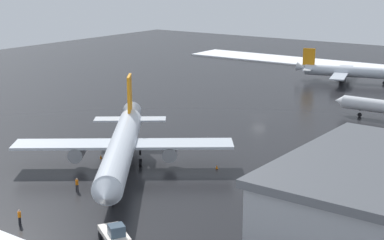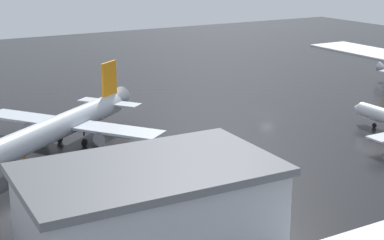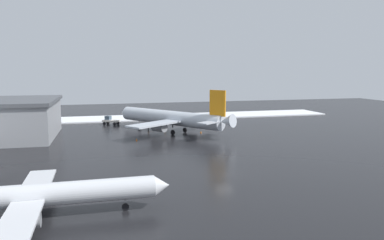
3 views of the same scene
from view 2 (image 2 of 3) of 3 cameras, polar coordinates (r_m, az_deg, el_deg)
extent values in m
plane|color=black|center=(107.79, 7.33, 0.52)|extent=(240.00, 240.00, 0.00)
cylinder|color=silver|center=(89.12, -12.81, -0.68)|extent=(27.05, 21.15, 3.51)
cone|color=silver|center=(102.47, -7.23, 2.15)|extent=(4.74, 4.59, 3.41)
cube|color=silver|center=(87.08, -7.10, -1.00)|extent=(11.60, 13.51, 0.37)
cylinder|color=gray|center=(88.01, -8.40, -1.57)|extent=(4.05, 3.74, 2.06)
cube|color=silver|center=(96.63, -15.75, 0.23)|extent=(11.60, 13.51, 0.37)
cylinder|color=gray|center=(95.26, -14.94, -0.58)|extent=(4.05, 3.74, 2.06)
cube|color=orange|center=(99.56, -8.04, 3.96)|extent=(3.55, 2.74, 5.78)
cube|color=silver|center=(98.74, -6.48, 1.52)|extent=(5.10, 5.58, 0.25)
cube|color=silver|center=(101.94, -9.49, 1.86)|extent=(5.10, 5.58, 0.25)
cylinder|color=black|center=(81.65, -17.25, -3.72)|extent=(0.25, 0.25, 0.72)
cylinder|color=black|center=(82.15, -17.16, -4.71)|extent=(1.13, 0.96, 1.14)
cylinder|color=black|center=(90.68, -10.44, -1.27)|extent=(0.25, 0.25, 0.72)
cylinder|color=black|center=(91.13, -10.39, -2.17)|extent=(1.13, 0.96, 1.14)
cylinder|color=black|center=(93.24, -12.75, -0.92)|extent=(0.25, 0.25, 0.72)
cylinder|color=black|center=(93.68, -12.69, -1.80)|extent=(1.13, 0.96, 1.14)
cone|color=silver|center=(105.84, 15.76, 1.16)|extent=(2.34, 1.74, 2.33)
cylinder|color=black|center=(103.39, 17.31, 0.06)|extent=(0.17, 0.17, 0.50)
cylinder|color=black|center=(103.67, 17.27, -0.50)|extent=(0.26, 0.79, 0.79)
cone|color=silver|center=(141.25, 18.04, 4.86)|extent=(2.77, 3.13, 2.47)
cylinder|color=black|center=(84.46, -15.95, -4.13)|extent=(0.16, 0.16, 0.85)
cylinder|color=black|center=(84.63, -15.90, -4.09)|extent=(0.16, 0.16, 0.85)
cylinder|color=orange|center=(84.30, -15.96, -3.64)|extent=(0.36, 0.36, 0.62)
sphere|color=tan|center=(84.16, -15.98, -3.37)|extent=(0.24, 0.24, 0.24)
cylinder|color=black|center=(88.56, -17.58, -3.33)|extent=(0.16, 0.16, 0.85)
cylinder|color=black|center=(88.66, -17.69, -3.31)|extent=(0.16, 0.16, 0.85)
cylinder|color=orange|center=(88.38, -17.68, -2.87)|extent=(0.36, 0.36, 0.62)
sphere|color=tan|center=(88.24, -17.70, -2.61)|extent=(0.24, 0.24, 0.24)
cube|color=gray|center=(58.87, -4.11, -8.82)|extent=(24.35, 14.61, 8.00)
cube|color=#4C4F54|center=(57.15, -4.20, -4.81)|extent=(25.38, 15.64, 0.80)
cone|color=orange|center=(85.04, -4.82, -3.51)|extent=(0.36, 0.36, 0.55)
cone|color=orange|center=(97.54, -12.06, -1.22)|extent=(0.36, 0.36, 0.55)
camera|label=1|loc=(44.37, -75.03, 1.43)|focal=55.00mm
camera|label=3|loc=(131.52, 31.10, 8.10)|focal=35.00mm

